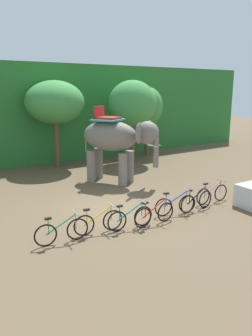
# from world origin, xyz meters

# --- Properties ---
(ground_plane) EXTENTS (80.00, 80.00, 0.00)m
(ground_plane) POSITION_xyz_m (0.00, 0.00, 0.00)
(ground_plane) COLOR brown
(foliage_hedge) EXTENTS (36.00, 6.00, 6.16)m
(foliage_hedge) POSITION_xyz_m (0.00, 12.22, 3.08)
(foliage_hedge) COLOR #28702D
(foliage_hedge) RESTS_ON ground
(tree_center_right) EXTENTS (3.41, 3.41, 5.09)m
(tree_center_right) POSITION_xyz_m (0.96, 8.04, 3.82)
(tree_center_right) COLOR brown
(tree_center_right) RESTS_ON ground
(tree_left) EXTENTS (2.99, 2.99, 5.14)m
(tree_left) POSITION_xyz_m (5.52, 6.70, 3.68)
(tree_left) COLOR brown
(tree_left) RESTS_ON ground
(tree_far_right) EXTENTS (2.13, 2.13, 4.73)m
(tree_far_right) POSITION_xyz_m (7.63, 7.96, 3.38)
(tree_far_right) COLOR brown
(tree_far_right) RESTS_ON ground
(elephant) EXTENTS (3.22, 4.05, 3.78)m
(elephant) POSITION_xyz_m (2.13, 3.23, 2.20)
(elephant) COLOR slate
(elephant) RESTS_ON ground
(bike_green) EXTENTS (1.71, 0.52, 0.92)m
(bike_green) POSITION_xyz_m (-2.87, -1.63, 0.39)
(bike_green) COLOR black
(bike_green) RESTS_ON ground
(bike_yellow) EXTENTS (1.70, 0.52, 0.92)m
(bike_yellow) POSITION_xyz_m (-1.58, -1.61, 0.39)
(bike_yellow) COLOR black
(bike_yellow) RESTS_ON ground
(bike_teal) EXTENTS (1.71, 0.52, 0.92)m
(bike_teal) POSITION_xyz_m (-0.52, -1.90, 0.39)
(bike_teal) COLOR black
(bike_teal) RESTS_ON ground
(bike_red) EXTENTS (1.71, 0.52, 0.92)m
(bike_red) POSITION_xyz_m (0.37, -2.08, 0.39)
(bike_red) COLOR black
(bike_red) RESTS_ON ground
(bike_blue) EXTENTS (1.68, 0.58, 0.92)m
(bike_blue) POSITION_xyz_m (1.63, -1.77, 0.39)
(bike_blue) COLOR black
(bike_blue) RESTS_ON ground
(bike_black) EXTENTS (1.71, 0.52, 0.92)m
(bike_black) POSITION_xyz_m (2.60, -1.90, 0.39)
(bike_black) COLOR black
(bike_black) RESTS_ON ground
(bike_pink) EXTENTS (1.71, 0.52, 0.92)m
(bike_pink) POSITION_xyz_m (3.78, -1.61, 0.39)
(bike_pink) COLOR black
(bike_pink) RESTS_ON ground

